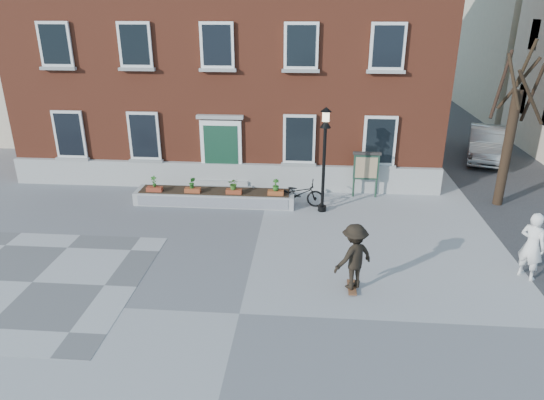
# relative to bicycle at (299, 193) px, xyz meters

# --- Properties ---
(ground) EXTENTS (100.00, 100.00, 0.00)m
(ground) POSITION_rel_bicycle_xyz_m (-1.26, -7.19, -0.52)
(ground) COLOR #939395
(ground) RESTS_ON ground
(checker_patch) EXTENTS (6.00, 6.00, 0.01)m
(checker_patch) POSITION_rel_bicycle_xyz_m (-7.26, -6.19, -0.51)
(checker_patch) COLOR #59595C
(checker_patch) RESTS_ON ground
(bicycle) EXTENTS (1.99, 0.78, 1.03)m
(bicycle) POSITION_rel_bicycle_xyz_m (0.00, 0.00, 0.00)
(bicycle) COLOR black
(bicycle) RESTS_ON ground
(parked_car) EXTENTS (3.01, 5.16, 1.61)m
(parked_car) POSITION_rel_bicycle_xyz_m (9.20, 6.95, 0.29)
(parked_car) COLOR #AFB2B4
(parked_car) RESTS_ON ground
(bystander) EXTENTS (0.82, 0.87, 1.99)m
(bystander) POSITION_rel_bicycle_xyz_m (6.63, -4.76, 0.48)
(bystander) COLOR white
(bystander) RESTS_ON ground
(brick_building) EXTENTS (18.40, 10.85, 12.60)m
(brick_building) POSITION_rel_bicycle_xyz_m (-3.26, 6.78, 5.79)
(brick_building) COLOR brown
(brick_building) RESTS_ON ground
(planter_assembly) EXTENTS (6.20, 1.12, 1.15)m
(planter_assembly) POSITION_rel_bicycle_xyz_m (-3.25, -0.02, -0.21)
(planter_assembly) COLOR #B4B5B0
(planter_assembly) RESTS_ON ground
(bare_tree) EXTENTS (1.83, 1.83, 6.16)m
(bare_tree) POSITION_rel_bicycle_xyz_m (7.74, 0.81, 2.28)
(bare_tree) COLOR #312115
(bare_tree) RESTS_ON ground
(lamp_post) EXTENTS (0.40, 0.40, 3.93)m
(lamp_post) POSITION_rel_bicycle_xyz_m (0.90, -0.41, 2.02)
(lamp_post) COLOR black
(lamp_post) RESTS_ON ground
(notice_board) EXTENTS (1.10, 0.16, 1.87)m
(notice_board) POSITION_rel_bicycle_xyz_m (2.63, 1.18, 0.75)
(notice_board) COLOR #1A3523
(notice_board) RESTS_ON ground
(skateboarder) EXTENTS (1.38, 1.26, 1.93)m
(skateboarder) POSITION_rel_bicycle_xyz_m (1.64, -5.81, 0.49)
(skateboarder) COLOR brown
(skateboarder) RESTS_ON ground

